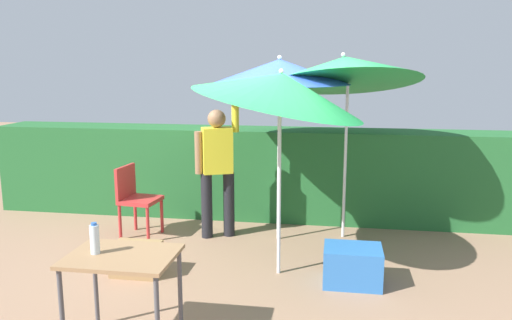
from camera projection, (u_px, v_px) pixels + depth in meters
ground_plane at (252, 265)px, 5.50m from camera, size 24.00×24.00×0.00m
hedge_row at (273, 173)px, 7.15m from camera, size 8.00×0.70×1.25m
umbrella_rainbow at (281, 89)px, 4.96m from camera, size 1.76×1.73×2.24m
umbrella_orange at (346, 70)px, 6.01m from camera, size 1.83×1.82×2.46m
umbrella_yellow at (279, 72)px, 5.93m from camera, size 1.67×1.67×2.24m
person_vendor at (217, 164)px, 6.24m from camera, size 0.54×0.34×1.88m
chair_plastic at (135, 196)px, 6.36m from camera, size 0.49×0.49×0.89m
cooler_box at (352, 265)px, 5.00m from camera, size 0.57×0.44×0.37m
crate_cardboard at (136, 259)px, 5.23m from camera, size 0.48×0.33×0.33m
folding_table at (122, 266)px, 3.80m from camera, size 0.80×0.60×0.74m
bottle_water at (95, 239)px, 3.78m from camera, size 0.07×0.07×0.24m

